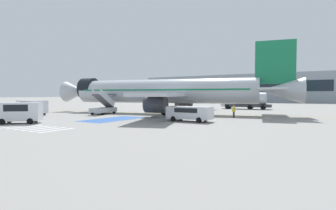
{
  "coord_description": "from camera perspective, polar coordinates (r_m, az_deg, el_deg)",
  "views": [
    {
      "loc": [
        23.2,
        -37.45,
        3.14
      ],
      "look_at": [
        2.54,
        -2.45,
        1.55
      ],
      "focal_mm": 28.0,
      "sensor_mm": 36.0,
      "label": 1
    }
  ],
  "objects": [
    {
      "name": "ground_plane",
      "position": [
        44.17,
        -1.23,
        -1.84
      ],
      "size": [
        600.0,
        600.0,
        0.0
      ],
      "primitive_type": "plane",
      "color": "gray"
    },
    {
      "name": "apron_leadline_yellow",
      "position": [
        43.92,
        -1.26,
        -1.86
      ],
      "size": [
        73.44,
        14.36,
        0.01
      ],
      "primitive_type": "cube",
      "rotation": [
        0.0,
        0.0,
        1.76
      ],
      "color": "gold",
      "rests_on": "ground_plane"
    },
    {
      "name": "apron_stand_patch_blue",
      "position": [
        34.38,
        -11.83,
        -3.04
      ],
      "size": [
        4.26,
        8.96,
        0.01
      ],
      "primitive_type": "cube",
      "color": "#2856A8",
      "rests_on": "ground_plane"
    },
    {
      "name": "apron_walkway_bar_0",
      "position": [
        31.2,
        -30.92,
        -3.85
      ],
      "size": [
        0.44,
        3.6,
        0.01
      ],
      "primitive_type": "cube",
      "color": "silver",
      "rests_on": "ground_plane"
    },
    {
      "name": "apron_walkway_bar_1",
      "position": [
        30.15,
        -29.83,
        -4.03
      ],
      "size": [
        0.44,
        3.6,
        0.01
      ],
      "primitive_type": "cube",
      "color": "silver",
      "rests_on": "ground_plane"
    },
    {
      "name": "apron_walkway_bar_2",
      "position": [
        29.12,
        -28.65,
        -4.22
      ],
      "size": [
        0.44,
        3.6,
        0.01
      ],
      "primitive_type": "cube",
      "color": "silver",
      "rests_on": "ground_plane"
    },
    {
      "name": "apron_walkway_bar_3",
      "position": [
        28.1,
        -27.4,
        -4.42
      ],
      "size": [
        0.44,
        3.6,
        0.01
      ],
      "primitive_type": "cube",
      "color": "silver",
      "rests_on": "ground_plane"
    },
    {
      "name": "apron_walkway_bar_4",
      "position": [
        27.1,
        -26.05,
        -4.64
      ],
      "size": [
        0.44,
        3.6,
        0.01
      ],
      "primitive_type": "cube",
      "color": "silver",
      "rests_on": "ground_plane"
    },
    {
      "name": "apron_walkway_bar_5",
      "position": [
        26.11,
        -24.59,
        -4.87
      ],
      "size": [
        0.44,
        3.6,
        0.01
      ],
      "primitive_type": "cube",
      "color": "silver",
      "rests_on": "ground_plane"
    },
    {
      "name": "apron_walkway_bar_6",
      "position": [
        25.14,
        -23.02,
        -5.11
      ],
      "size": [
        0.44,
        3.6,
        0.01
      ],
      "primitive_type": "cube",
      "color": "silver",
      "rests_on": "ground_plane"
    },
    {
      "name": "airliner",
      "position": [
        43.58,
        -0.46,
        2.97
      ],
      "size": [
        40.99,
        32.62,
        10.98
      ],
      "rotation": [
        0.0,
        0.0,
        1.76
      ],
      "color": "#B7BCC4",
      "rests_on": "ground_plane"
    },
    {
      "name": "boarding_stairs_forward",
      "position": [
        43.7,
        -13.83,
        -0.64
      ],
      "size": [
        3.07,
        5.5,
        4.08
      ],
      "rotation": [
        0.0,
        0.0,
        0.19
      ],
      "color": "#ADB2BA",
      "rests_on": "ground_plane"
    },
    {
      "name": "fuel_tanker",
      "position": [
        59.94,
        16.77,
        0.93
      ],
      "size": [
        10.75,
        3.34,
        3.67
      ],
      "rotation": [
        0.0,
        0.0,
        1.65
      ],
      "color": "#38383D",
      "rests_on": "ground_plane"
    },
    {
      "name": "service_van_0",
      "position": [
        30.91,
        4.69,
        -1.59
      ],
      "size": [
        5.29,
        2.16,
        1.76
      ],
      "rotation": [
        0.0,
        0.0,
        1.58
      ],
      "color": "silver",
      "rests_on": "ground_plane"
    },
    {
      "name": "service_van_1",
      "position": [
        32.9,
        -29.65,
        -1.14
      ],
      "size": [
        4.62,
        4.44,
        2.3
      ],
      "rotation": [
        0.0,
        0.0,
        5.44
      ],
      "color": "silver",
      "rests_on": "ground_plane"
    },
    {
      "name": "service_van_2",
      "position": [
        46.15,
        -27.5,
        -0.24
      ],
      "size": [
        5.45,
        2.09,
        2.26
      ],
      "rotation": [
        0.0,
        0.0,
        4.7
      ],
      "color": "silver",
      "rests_on": "ground_plane"
    },
    {
      "name": "ground_crew_0",
      "position": [
        37.14,
        14.14,
        -1.22
      ],
      "size": [
        0.37,
        0.48,
        1.65
      ],
      "rotation": [
        0.0,
        0.0,
        1.2
      ],
      "color": "#2D2D33",
      "rests_on": "ground_plane"
    },
    {
      "name": "ground_crew_1",
      "position": [
        37.31,
        1.93,
        -1.01
      ],
      "size": [
        0.23,
        0.43,
        1.78
      ],
      "rotation": [
        0.0,
        0.0,
        1.56
      ],
      "color": "black",
      "rests_on": "ground_plane"
    },
    {
      "name": "ground_crew_2",
      "position": [
        37.14,
        4.09,
        -1.14
      ],
      "size": [
        0.45,
        0.48,
        1.67
      ],
      "rotation": [
        0.0,
        0.0,
        2.28
      ],
      "color": "#191E38",
      "rests_on": "ground_plane"
    },
    {
      "name": "terminal_building",
      "position": [
        123.43,
        13.41,
        3.5
      ],
      "size": [
        83.16,
        12.1,
        11.95
      ],
      "color": "#89939E",
      "rests_on": "ground_plane"
    }
  ]
}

